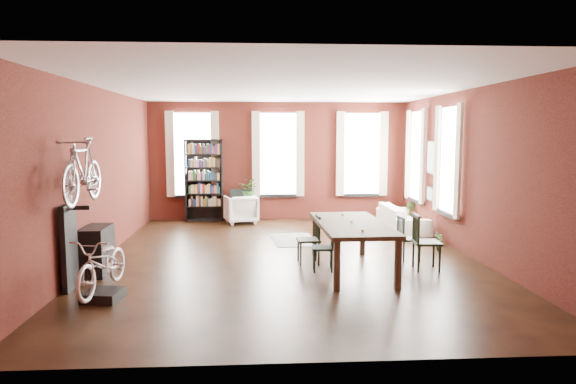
{
  "coord_description": "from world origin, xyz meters",
  "views": [
    {
      "loc": [
        -0.59,
        -9.52,
        2.34
      ],
      "look_at": [
        0.03,
        0.6,
        1.19
      ],
      "focal_mm": 32.0,
      "sensor_mm": 36.0,
      "label": 1
    }
  ],
  "objects": [
    {
      "name": "dining_chair_b",
      "position": [
        0.34,
        -0.44,
        0.44
      ],
      "size": [
        0.42,
        0.42,
        0.87
      ],
      "primitive_type": "cube",
      "rotation": [
        0.0,
        0.0,
        -1.52
      ],
      "color": "black",
      "rests_on": "ground"
    },
    {
      "name": "dining_chair_d",
      "position": [
        2.23,
        -0.33,
        0.41
      ],
      "size": [
        0.41,
        0.41,
        0.82
      ],
      "primitive_type": "cube",
      "rotation": [
        0.0,
        0.0,
        1.65
      ],
      "color": "#193735",
      "rests_on": "ground"
    },
    {
      "name": "plant_small",
      "position": [
        3.06,
        0.41,
        0.07
      ],
      "size": [
        0.35,
        0.43,
        0.14
      ],
      "primitive_type": "imported",
      "rotation": [
        0.0,
        0.0,
        0.48
      ],
      "color": "#2C5120",
      "rests_on": "ground"
    },
    {
      "name": "plant_by_sofa",
      "position": [
        3.37,
        3.45,
        0.13
      ],
      "size": [
        0.55,
        0.69,
        0.27
      ],
      "primitive_type": "imported",
      "rotation": [
        0.0,
        0.0,
        -0.43
      ],
      "color": "#2D5522",
      "rests_on": "ground"
    },
    {
      "name": "dining_chair_c",
      "position": [
        2.34,
        -0.99,
        0.48
      ],
      "size": [
        0.47,
        0.47,
        0.96
      ],
      "primitive_type": "cube",
      "rotation": [
        0.0,
        0.0,
        1.52
      ],
      "color": "black",
      "rests_on": "ground"
    },
    {
      "name": "bicycle_hung",
      "position": [
        -3.15,
        -1.8,
        2.13
      ],
      "size": [
        0.47,
        1.0,
        1.66
      ],
      "primitive_type": "imported",
      "color": "#A5A8AD",
      "rests_on": "bike_wall_rack"
    },
    {
      "name": "cream_sofa",
      "position": [
        2.95,
        2.6,
        0.41
      ],
      "size": [
        0.61,
        2.08,
        0.81
      ],
      "primitive_type": "imported",
      "rotation": [
        0.0,
        0.0,
        1.57
      ],
      "color": "beige",
      "rests_on": "ground"
    },
    {
      "name": "console_table",
      "position": [
        -3.28,
        -0.9,
        0.4
      ],
      "size": [
        0.4,
        0.8,
        0.8
      ],
      "primitive_type": "cube",
      "color": "black",
      "rests_on": "ground"
    },
    {
      "name": "bike_wall_rack",
      "position": [
        -3.4,
        -1.8,
        0.65
      ],
      "size": [
        0.16,
        0.6,
        1.3
      ],
      "primitive_type": "cube",
      "color": "black",
      "rests_on": "ground"
    },
    {
      "name": "plant_on_stand",
      "position": [
        -0.79,
        4.24,
        0.79
      ],
      "size": [
        0.75,
        0.78,
        0.47
      ],
      "primitive_type": "imported",
      "rotation": [
        0.0,
        0.0,
        -0.43
      ],
      "color": "#2A5522",
      "rests_on": "plant_stand"
    },
    {
      "name": "striped_rug",
      "position": [
        0.23,
        1.64,
        0.01
      ],
      "size": [
        1.04,
        1.54,
        0.01
      ],
      "primitive_type": "cube",
      "rotation": [
        0.0,
        0.0,
        0.09
      ],
      "color": "black",
      "rests_on": "ground"
    },
    {
      "name": "white_armchair",
      "position": [
        -1.01,
        3.91,
        0.41
      ],
      "size": [
        0.95,
        0.92,
        0.81
      ],
      "primitive_type": "imported",
      "rotation": [
        0.0,
        0.0,
        3.4
      ],
      "color": "white",
      "rests_on": "ground"
    },
    {
      "name": "bike_trainer",
      "position": [
        -2.77,
        -2.34,
        0.07
      ],
      "size": [
        0.55,
        0.55,
        0.14
      ],
      "primitive_type": "cube",
      "rotation": [
        0.0,
        0.0,
        -0.15
      ],
      "color": "black",
      "rests_on": "ground"
    },
    {
      "name": "dining_table",
      "position": [
        1.03,
        -0.97,
        0.42
      ],
      "size": [
        1.19,
        2.48,
        0.84
      ],
      "primitive_type": "cube",
      "rotation": [
        0.0,
        0.0,
        0.03
      ],
      "color": "#473C2A",
      "rests_on": "ground"
    },
    {
      "name": "dining_chair_a",
      "position": [
        0.54,
        -0.94,
        0.4
      ],
      "size": [
        0.39,
        0.39,
        0.8
      ],
      "primitive_type": "cube",
      "rotation": [
        0.0,
        0.0,
        -1.64
      ],
      "color": "#1A3A36",
      "rests_on": "ground"
    },
    {
      "name": "room",
      "position": [
        0.25,
        0.62,
        2.14
      ],
      "size": [
        9.0,
        9.04,
        3.22
      ],
      "color": "black",
      "rests_on": "ground"
    },
    {
      "name": "plant_stand",
      "position": [
        -0.82,
        4.21,
        0.28
      ],
      "size": [
        0.35,
        0.35,
        0.56
      ],
      "primitive_type": "cube",
      "rotation": [
        0.0,
        0.0,
        0.31
      ],
      "color": "black",
      "rests_on": "ground"
    },
    {
      "name": "bicycle_floor",
      "position": [
        -2.74,
        -2.36,
        0.9
      ],
      "size": [
        0.62,
        0.86,
        1.51
      ],
      "primitive_type": "imported",
      "rotation": [
        0.0,
        0.0,
        -0.13
      ],
      "color": "beige",
      "rests_on": "bike_trainer"
    },
    {
      "name": "bookshelf",
      "position": [
        -2.0,
        4.3,
        1.1
      ],
      "size": [
        1.0,
        0.32,
        2.2
      ],
      "primitive_type": "cube",
      "color": "black",
      "rests_on": "ground"
    }
  ]
}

